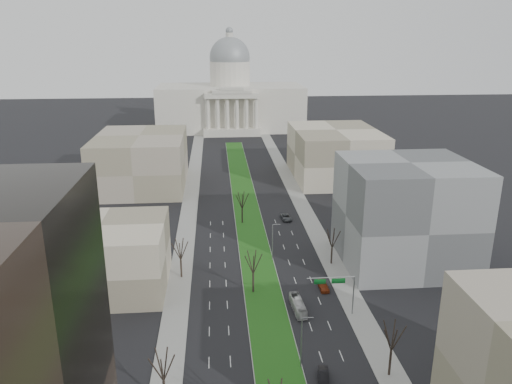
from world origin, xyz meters
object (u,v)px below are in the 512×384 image
box_van (298,305)px  car_red (324,286)px  car_black (323,376)px  car_grey_far (286,217)px

box_van → car_red: bearing=46.2°
car_black → box_van: 20.52m
car_grey_far → car_black: bearing=-99.7°
car_black → box_van: box_van is taller
car_black → car_red: 29.12m
car_grey_far → box_van: size_ratio=0.68×
car_black → car_red: size_ratio=0.99×
car_black → car_grey_far: (4.10, 70.00, 0.01)m
car_red → box_van: 10.45m
car_grey_far → box_van: box_van is taller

